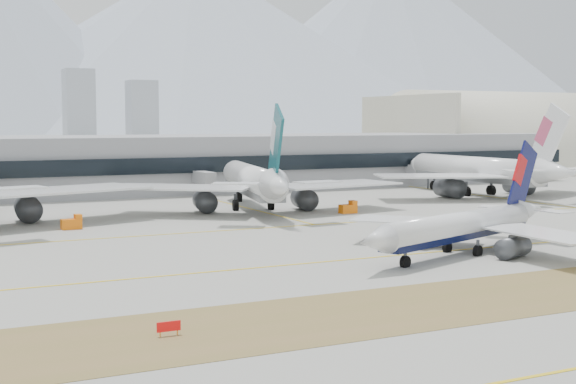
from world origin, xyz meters
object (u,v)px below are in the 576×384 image
terminal (109,164)px  hangar (505,171)px  taxiing_airliner (466,226)px  widebody_cathay (254,182)px  widebody_china_air (482,171)px

terminal → hangar: size_ratio=3.08×
taxiing_airliner → widebody_cathay: widebody_cathay is taller
widebody_cathay → hangar: bearing=-47.1°
taxiing_airliner → widebody_cathay: bearing=-106.2°
taxiing_airliner → widebody_china_air: bearing=-152.0°
widebody_cathay → taxiing_airliner: bearing=-162.2°
taxiing_airliner → hangar: bearing=-153.7°
taxiing_airliner → terminal: (-22.20, 122.56, 3.58)m
taxiing_airliner → terminal: bearing=-100.6°
widebody_china_air → terminal: size_ratio=0.24×
widebody_china_air → terminal: 98.43m
widebody_cathay → hangar: (137.58, 78.53, -5.89)m
widebody_cathay → widebody_china_air: size_ratio=0.94×
widebody_cathay → terminal: 60.80m
hangar → widebody_cathay: bearing=-150.3°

